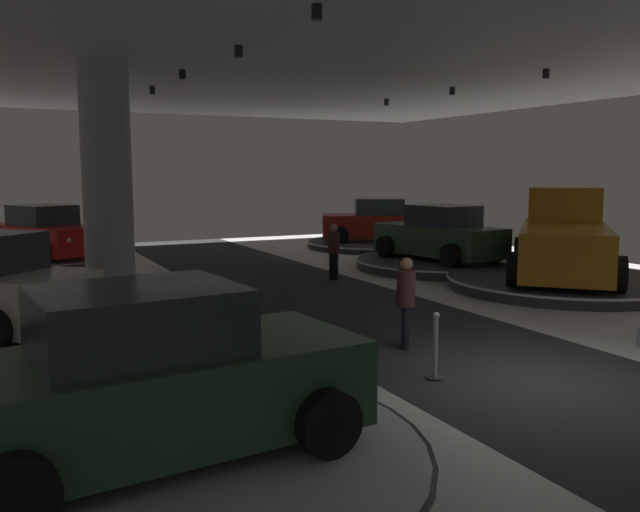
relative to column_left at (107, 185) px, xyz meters
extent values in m
cube|color=silver|center=(4.64, -8.74, -2.77)|extent=(24.00, 44.00, 0.05)
cube|color=#2D2D33|center=(4.64, -8.74, -2.75)|extent=(4.40, 44.00, 0.01)
cylinder|color=black|center=(1.97, -6.79, 2.57)|extent=(0.16, 0.16, 0.22)
cylinder|color=black|center=(2.00, -3.32, 2.57)|extent=(0.16, 0.16, 0.22)
cylinder|color=black|center=(1.83, 0.15, 2.57)|extent=(0.16, 0.16, 0.22)
cylinder|color=black|center=(1.86, 3.53, 2.57)|extent=(0.16, 0.16, 0.22)
cylinder|color=black|center=(9.44, -3.73, 2.57)|extent=(0.16, 0.16, 0.22)
cylinder|color=black|center=(9.56, -0.03, 2.57)|extent=(0.16, 0.16, 0.22)
cylinder|color=black|center=(9.54, 3.44, 2.57)|extent=(0.16, 0.16, 0.22)
cylinder|color=#ADADB2|center=(0.00, 0.00, 0.00)|extent=(1.11, 1.11, 5.50)
cylinder|color=silver|center=(-1.02, -9.21, -2.63)|extent=(5.51, 5.51, 0.23)
cylinder|color=black|center=(-1.02, -9.21, -2.55)|extent=(5.63, 5.63, 0.05)
cube|color=#2D5638|center=(-1.02, -9.21, -1.91)|extent=(4.35, 2.20, 0.90)
cube|color=#2D3842|center=(-1.17, -9.22, -1.16)|extent=(2.04, 1.74, 0.70)
cylinder|color=black|center=(0.30, -8.08, -2.18)|extent=(0.70, 0.28, 0.68)
cylinder|color=black|center=(0.50, -10.06, -2.18)|extent=(0.70, 0.28, 0.68)
cylinder|color=black|center=(-2.35, -10.34, -2.18)|extent=(0.70, 0.28, 0.68)
sphere|color=white|center=(0.98, -8.52, -1.80)|extent=(0.18, 0.18, 0.18)
sphere|color=white|center=(1.07, -9.50, -1.80)|extent=(0.18, 0.18, 0.18)
cylinder|color=#333338|center=(11.41, 7.22, -2.62)|extent=(5.38, 5.38, 0.26)
cylinder|color=white|center=(11.41, 7.22, -2.52)|extent=(5.49, 5.49, 0.05)
cube|color=maroon|center=(11.41, 7.22, -1.88)|extent=(4.56, 3.46, 0.90)
cube|color=#2D3842|center=(11.55, 7.15, -1.13)|extent=(2.39, 2.23, 0.70)
cylinder|color=black|center=(9.69, 6.95, -2.15)|extent=(0.71, 0.50, 0.68)
cylinder|color=black|center=(10.57, 8.74, -2.15)|extent=(0.71, 0.50, 0.68)
cylinder|color=black|center=(12.26, 5.70, -2.15)|extent=(0.71, 0.50, 0.68)
cylinder|color=black|center=(13.14, 7.49, -2.15)|extent=(0.71, 0.50, 0.68)
sphere|color=white|center=(9.35, 7.68, -1.77)|extent=(0.18, 0.18, 0.18)
sphere|color=white|center=(9.78, 8.57, -1.77)|extent=(0.18, 0.18, 0.18)
cylinder|color=#B7B7BC|center=(-0.82, 7.88, -2.63)|extent=(5.00, 5.00, 0.24)
cylinder|color=black|center=(-0.82, 7.88, -2.54)|extent=(5.10, 5.10, 0.05)
cube|color=red|center=(-0.82, 7.88, -1.90)|extent=(3.49, 4.56, 0.90)
cube|color=#2D3842|center=(-0.88, 8.01, -1.15)|extent=(2.25, 2.40, 0.70)
cylinder|color=black|center=(0.72, 7.05, -2.17)|extent=(0.50, 0.71, 0.68)
cylinder|color=black|center=(-1.07, 6.16, -2.17)|extent=(0.50, 0.71, 0.68)
cylinder|color=black|center=(-0.56, 9.60, -2.17)|extent=(0.50, 0.71, 0.68)
sphere|color=white|center=(0.55, 6.26, -1.79)|extent=(0.18, 0.18, 0.18)
sphere|color=white|center=(-0.33, 5.82, -1.79)|extent=(0.18, 0.18, 0.18)
cylinder|color=#333338|center=(10.21, 1.29, -2.60)|extent=(5.16, 5.16, 0.30)
cylinder|color=white|center=(10.21, 1.29, -2.48)|extent=(5.27, 5.27, 0.05)
cube|color=#2D5638|center=(10.21, 1.29, -1.84)|extent=(2.48, 4.44, 0.90)
cube|color=#2D3842|center=(10.24, 1.14, -1.10)|extent=(1.86, 2.13, 0.70)
cylinder|color=black|center=(8.99, 2.53, -2.11)|extent=(0.33, 0.71, 0.68)
cylinder|color=black|center=(10.96, 2.86, -2.11)|extent=(0.33, 0.71, 0.68)
cylinder|color=black|center=(9.46, -0.29, -2.11)|extent=(0.33, 0.71, 0.68)
cylinder|color=black|center=(11.43, 0.05, -2.11)|extent=(0.33, 0.71, 0.68)
sphere|color=white|center=(9.38, 3.24, -1.73)|extent=(0.18, 0.18, 0.18)
sphere|color=white|center=(10.35, 3.40, -1.73)|extent=(0.18, 0.18, 0.18)
cylinder|color=black|center=(-1.11, -3.22, -2.10)|extent=(0.64, 0.63, 0.68)
cylinder|color=#333338|center=(10.94, -3.12, -2.60)|extent=(5.92, 5.92, 0.30)
cylinder|color=white|center=(10.94, -3.12, -2.48)|extent=(6.04, 6.04, 0.05)
cube|color=#B77519|center=(10.94, -3.12, -1.70)|extent=(5.24, 5.22, 1.20)
cube|color=#B77519|center=(12.14, -1.92, -0.65)|extent=(2.55, 2.55, 1.00)
cube|color=#28333D|center=(11.78, -2.28, -0.65)|extent=(1.29, 1.30, 0.75)
cylinder|color=black|center=(11.42, -0.98, -2.03)|extent=(0.79, 0.79, 0.84)
cylinder|color=black|center=(13.08, -2.65, -2.03)|extent=(0.79, 0.79, 0.84)
cylinder|color=black|center=(8.79, -3.59, -2.03)|extent=(0.79, 0.79, 0.84)
cylinder|color=black|center=(10.45, -5.26, -2.03)|extent=(0.79, 0.79, 0.84)
cylinder|color=black|center=(6.20, 0.65, -2.35)|extent=(0.14, 0.14, 0.80)
cylinder|color=black|center=(6.15, 0.82, -2.35)|extent=(0.14, 0.14, 0.80)
cylinder|color=#472323|center=(6.17, 0.73, -1.69)|extent=(0.32, 0.32, 0.62)
sphere|color=tan|center=(6.17, 0.73, -1.27)|extent=(0.22, 0.22, 0.22)
cylinder|color=black|center=(3.97, -6.21, -2.35)|extent=(0.14, 0.14, 0.80)
cylinder|color=black|center=(3.87, -6.35, -2.35)|extent=(0.14, 0.14, 0.80)
cylinder|color=#472323|center=(3.92, -6.28, -1.69)|extent=(0.32, 0.32, 0.62)
sphere|color=#99755B|center=(3.92, -6.28, -1.27)|extent=(0.22, 0.22, 0.22)
cylinder|color=#333338|center=(3.35, -7.92, -2.73)|extent=(0.28, 0.28, 0.04)
cylinder|color=#B2B2B7|center=(3.35, -7.92, -2.27)|extent=(0.07, 0.07, 0.96)
sphere|color=#B2B2B7|center=(3.35, -7.92, -1.79)|extent=(0.10, 0.10, 0.10)
camera|label=1|loc=(-2.38, -15.68, 0.30)|focal=37.29mm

